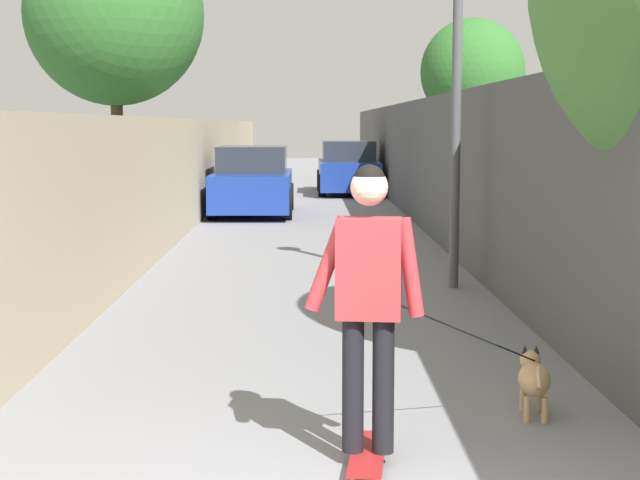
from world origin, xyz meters
TOP-DOWN VIEW (x-y plane):
  - ground_plane at (14.00, 0.00)m, footprint 80.00×80.00m
  - wall_left at (12.00, 2.37)m, footprint 48.00×0.30m
  - fence_right at (12.00, -2.37)m, footprint 48.00×0.30m
  - tree_left_near at (13.00, 3.36)m, footprint 3.12×3.12m
  - tree_right_mid at (19.00, -3.95)m, footprint 2.48×2.48m
  - lamp_post at (7.61, -1.82)m, footprint 0.36×0.36m
  - skateboard at (1.29, -0.35)m, footprint 0.82×0.29m
  - person_skateboarder at (1.29, -0.35)m, footprint 0.26×0.72m
  - dog at (2.26, -1.56)m, footprint 1.29×1.36m
  - car_near at (17.44, 1.22)m, footprint 3.87×1.80m
  - car_far at (24.16, -1.22)m, footprint 4.29×1.80m

SIDE VIEW (x-z plane):
  - ground_plane at x=14.00m, z-range 0.00..0.00m
  - skateboard at x=1.29m, z-range 0.03..0.11m
  - dog at x=2.26m, z-range -0.25..0.80m
  - car_near at x=17.44m, z-range -0.06..1.48m
  - car_far at x=24.16m, z-range -0.05..1.49m
  - wall_left at x=12.00m, z-range 0.00..2.13m
  - person_skateboarder at x=1.29m, z-range 0.23..1.95m
  - fence_right at x=12.00m, z-range 0.00..2.52m
  - lamp_post at x=7.61m, z-range 0.81..5.27m
  - tree_right_mid at x=19.00m, z-range 0.98..5.51m
  - tree_left_near at x=13.00m, z-range 1.16..6.69m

